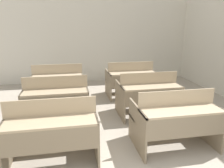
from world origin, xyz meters
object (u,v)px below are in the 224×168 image
(bench_second_right, at_px, (148,94))
(bench_third_right, at_px, (130,79))
(bench_second_left, at_px, (57,99))
(bench_third_left, at_px, (58,82))
(bench_front_right, at_px, (175,119))
(bench_front_left, at_px, (52,130))

(bench_second_right, relative_size, bench_third_right, 1.00)
(bench_second_left, relative_size, bench_third_left, 1.00)
(bench_front_right, relative_size, bench_second_right, 1.00)
(bench_front_left, distance_m, bench_third_left, 2.52)
(bench_second_left, xyz_separation_m, bench_third_left, (-0.02, 1.25, 0.00))
(bench_second_right, bearing_deg, bench_front_right, -90.95)
(bench_front_right, xyz_separation_m, bench_second_right, (0.02, 1.22, 0.00))
(bench_second_left, distance_m, bench_third_right, 2.17)
(bench_front_left, height_order, bench_front_right, same)
(bench_front_right, relative_size, bench_third_left, 1.00)
(bench_third_left, relative_size, bench_third_right, 1.00)
(bench_second_left, bearing_deg, bench_third_left, 91.09)
(bench_front_left, relative_size, bench_second_right, 1.00)
(bench_second_right, bearing_deg, bench_third_right, 91.07)
(bench_front_left, xyz_separation_m, bench_front_right, (1.78, 0.03, 0.00))
(bench_third_left, xyz_separation_m, bench_third_right, (1.81, -0.02, 0.00))
(bench_second_left, bearing_deg, bench_front_right, -34.75)
(bench_front_right, bearing_deg, bench_front_left, -179.06)
(bench_front_left, relative_size, bench_third_left, 1.00)
(bench_front_right, height_order, bench_third_right, same)
(bench_front_right, bearing_deg, bench_second_right, 89.05)
(bench_second_left, bearing_deg, bench_third_right, 34.46)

